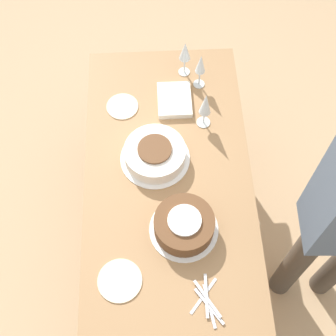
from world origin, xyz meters
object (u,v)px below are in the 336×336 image
at_px(cake_center_white, 155,154).
at_px(wine_glass_far, 201,65).
at_px(wine_glass_near, 205,105).
at_px(wine_glass_extra, 185,52).
at_px(cake_front_chocolate, 184,225).

xyz_separation_m(cake_center_white, wine_glass_far, (0.41, -0.23, 0.10)).
xyz_separation_m(wine_glass_near, wine_glass_extra, (0.31, 0.07, 0.00)).
bearing_deg(wine_glass_near, wine_glass_extra, 12.90).
bearing_deg(wine_glass_far, cake_front_chocolate, 170.77).
distance_m(cake_center_white, wine_glass_extra, 0.53).
xyz_separation_m(wine_glass_far, wine_glass_extra, (0.08, 0.07, 0.00)).
bearing_deg(cake_front_chocolate, wine_glass_near, -13.40).
relative_size(wine_glass_near, wine_glass_far, 1.04).
distance_m(cake_center_white, cake_front_chocolate, 0.36).
bearing_deg(wine_glass_far, cake_center_white, 150.83).
bearing_deg(wine_glass_extra, cake_front_chocolate, 176.22).
height_order(wine_glass_far, wine_glass_extra, same).
bearing_deg(wine_glass_near, cake_front_chocolate, 166.60).
relative_size(cake_front_chocolate, wine_glass_extra, 1.41).
relative_size(cake_center_white, wine_glass_near, 1.48).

